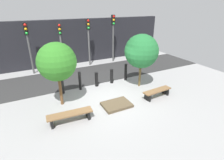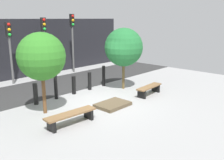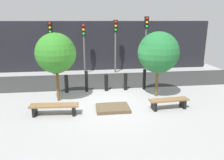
% 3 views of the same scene
% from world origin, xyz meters
% --- Properties ---
extents(ground_plane, '(18.00, 18.00, 0.00)m').
position_xyz_m(ground_plane, '(0.00, 0.00, 0.00)').
color(ground_plane, gray).
extents(road_strip, '(18.00, 3.40, 0.01)m').
position_xyz_m(road_strip, '(0.00, 3.78, 0.01)').
color(road_strip, '#2D2D2D').
rests_on(road_strip, ground).
extents(building_facade, '(16.20, 0.50, 3.46)m').
position_xyz_m(building_facade, '(0.00, 6.94, 1.73)').
color(building_facade, black).
rests_on(building_facade, ground).
extents(bench_left, '(1.87, 0.56, 0.42)m').
position_xyz_m(bench_left, '(-2.29, -0.87, 0.31)').
color(bench_left, black).
rests_on(bench_left, ground).
extents(bench_right, '(1.66, 0.51, 0.42)m').
position_xyz_m(bench_right, '(2.29, -0.87, 0.30)').
color(bench_right, black).
rests_on(bench_right, ground).
extents(planter_bed, '(1.34, 0.97, 0.13)m').
position_xyz_m(planter_bed, '(0.00, -0.67, 0.07)').
color(planter_bed, brown).
rests_on(planter_bed, ground).
extents(tree_behind_left_bench, '(1.74, 1.74, 3.03)m').
position_xyz_m(tree_behind_left_bench, '(-2.29, 0.71, 2.15)').
color(tree_behind_left_bench, brown).
rests_on(tree_behind_left_bench, ground).
extents(tree_behind_right_bench, '(1.89, 1.89, 3.05)m').
position_xyz_m(tree_behind_right_bench, '(2.29, 0.71, 2.10)').
color(tree_behind_right_bench, brown).
rests_on(tree_behind_right_bench, ground).
extents(bollard_far_left, '(0.19, 0.19, 0.90)m').
position_xyz_m(bollard_far_left, '(-2.00, 1.83, 0.45)').
color(bollard_far_left, black).
rests_on(bollard_far_left, ground).
extents(bollard_left, '(0.15, 0.15, 1.08)m').
position_xyz_m(bollard_left, '(-1.00, 1.83, 0.54)').
color(bollard_left, black).
rests_on(bollard_left, ground).
extents(bollard_center, '(0.19, 0.19, 0.86)m').
position_xyz_m(bollard_center, '(0.00, 1.83, 0.43)').
color(bollard_center, black).
rests_on(bollard_center, ground).
extents(bollard_right, '(0.18, 0.18, 0.88)m').
position_xyz_m(bollard_right, '(1.00, 1.83, 0.44)').
color(bollard_right, black).
rests_on(bollard_right, ground).
extents(bollard_far_right, '(0.16, 0.16, 1.07)m').
position_xyz_m(bollard_far_right, '(2.00, 1.83, 0.54)').
color(bollard_far_right, black).
rests_on(bollard_far_right, ground).
extents(traffic_light_west, '(0.28, 0.27, 3.44)m').
position_xyz_m(traffic_light_west, '(-3.15, 5.76, 2.39)').
color(traffic_light_west, '#4F4F4F').
rests_on(traffic_light_west, ground).
extents(traffic_light_mid_west, '(0.28, 0.27, 3.31)m').
position_xyz_m(traffic_light_mid_west, '(-1.05, 5.76, 2.30)').
color(traffic_light_mid_west, '#595959').
rests_on(traffic_light_mid_west, ground).
extents(traffic_light_mid_east, '(0.28, 0.27, 3.53)m').
position_xyz_m(traffic_light_mid_east, '(1.05, 5.76, 2.45)').
color(traffic_light_mid_east, '#5A5A5A').
rests_on(traffic_light_mid_east, ground).
extents(traffic_light_east, '(0.28, 0.27, 3.75)m').
position_xyz_m(traffic_light_east, '(3.15, 5.76, 2.59)').
color(traffic_light_east, '#555555').
rests_on(traffic_light_east, ground).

